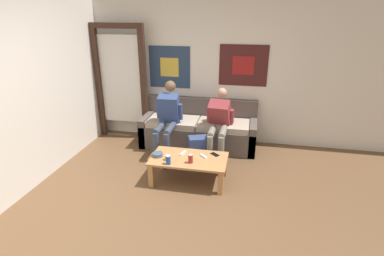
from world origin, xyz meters
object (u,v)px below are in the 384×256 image
(pillar_candle, at_px, (168,158))
(game_controller_near_left, at_px, (204,156))
(couch, at_px, (199,130))
(coffee_table, at_px, (189,162))
(drink_can_red, at_px, (191,159))
(person_seated_adult, at_px, (167,116))
(person_seated_teen, at_px, (219,122))
(cell_phone, at_px, (215,154))
(drink_can_blue, at_px, (168,160))
(ceramic_bowl, at_px, (158,154))
(backpack, at_px, (200,151))
(game_controller_near_right, at_px, (183,153))

(pillar_candle, height_order, game_controller_near_left, pillar_candle)
(couch, relative_size, coffee_table, 1.88)
(coffee_table, relative_size, pillar_candle, 12.66)
(drink_can_red, bearing_deg, person_seated_adult, 121.20)
(person_seated_teen, height_order, cell_phone, person_seated_teen)
(coffee_table, distance_m, drink_can_red, 0.19)
(drink_can_red, height_order, cell_phone, drink_can_red)
(coffee_table, bearing_deg, drink_can_blue, -135.43)
(drink_can_blue, bearing_deg, ceramic_bowl, 137.81)
(backpack, relative_size, drink_can_red, 3.67)
(couch, bearing_deg, ceramic_bowl, -105.86)
(backpack, bearing_deg, ceramic_bowl, -129.54)
(person_seated_teen, relative_size, cell_phone, 7.66)
(ceramic_bowl, xyz_separation_m, pillar_candle, (0.18, -0.08, 0.00))
(backpack, height_order, drink_can_red, drink_can_red)
(drink_can_red, bearing_deg, game_controller_near_left, 54.19)
(coffee_table, distance_m, person_seated_adult, 1.10)
(person_seated_adult, distance_m, ceramic_bowl, 0.96)
(backpack, xyz_separation_m, cell_phone, (0.30, -0.41, 0.16))
(drink_can_blue, distance_m, game_controller_near_right, 0.37)
(drink_can_blue, bearing_deg, drink_can_red, 18.59)
(person_seated_teen, height_order, backpack, person_seated_teen)
(cell_phone, bearing_deg, ceramic_bowl, -165.24)
(cell_phone, bearing_deg, game_controller_near_right, -172.63)
(coffee_table, bearing_deg, person_seated_adult, 122.55)
(drink_can_red, xyz_separation_m, game_controller_near_right, (-0.17, 0.25, -0.05))
(couch, height_order, ceramic_bowl, couch)
(couch, distance_m, ceramic_bowl, 1.36)
(pillar_candle, height_order, drink_can_blue, drink_can_blue)
(game_controller_near_right, bearing_deg, game_controller_near_left, -7.81)
(coffee_table, height_order, ceramic_bowl, ceramic_bowl)
(person_seated_adult, height_order, backpack, person_seated_adult)
(couch, relative_size, drink_can_blue, 16.67)
(pillar_candle, bearing_deg, backpack, 64.65)
(game_controller_near_left, height_order, game_controller_near_right, same)
(couch, xyz_separation_m, ceramic_bowl, (-0.37, -1.31, 0.11))
(coffee_table, height_order, drink_can_red, drink_can_red)
(ceramic_bowl, relative_size, cell_phone, 1.06)
(person_seated_adult, relative_size, game_controller_near_right, 8.36)
(person_seated_teen, xyz_separation_m, ceramic_bowl, (-0.77, -0.96, -0.21))
(drink_can_blue, relative_size, game_controller_near_left, 0.98)
(game_controller_near_left, relative_size, game_controller_near_right, 0.86)
(person_seated_adult, relative_size, cell_phone, 8.46)
(coffee_table, bearing_deg, ceramic_bowl, -175.17)
(ceramic_bowl, distance_m, game_controller_near_left, 0.67)
(coffee_table, height_order, game_controller_near_left, game_controller_near_left)
(cell_phone, bearing_deg, couch, 111.81)
(couch, height_order, pillar_candle, couch)
(ceramic_bowl, relative_size, pillar_candle, 1.78)
(drink_can_blue, xyz_separation_m, drink_can_red, (0.29, 0.10, 0.00))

